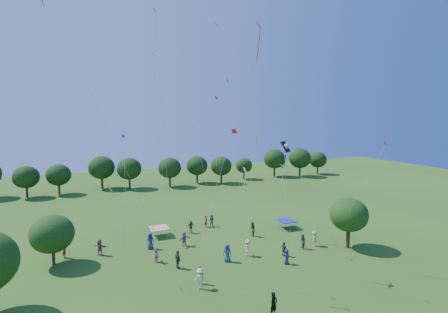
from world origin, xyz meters
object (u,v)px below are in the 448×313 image
pirate_kite (285,149)px  tent_red_stripe (159,228)px  tent_blue (286,221)px  red_high_kite (249,69)px  near_tree_north (52,234)px  man_in_black (274,304)px  near_tree_east (349,215)px

pirate_kite → tent_red_stripe: bearing=121.6°
tent_blue → red_high_kite: bearing=-143.0°
near_tree_north → man_in_black: (15.79, -15.96, -2.30)m
tent_blue → near_tree_north: bearing=-178.0°
near_tree_east → near_tree_north: bearing=166.2°
man_in_black → pirate_kite: (4.45, 5.90, 10.89)m
near_tree_east → tent_red_stripe: bearing=148.2°
pirate_kite → red_high_kite: 8.70m
tent_red_stripe → tent_blue: 16.46m
near_tree_east → red_high_kite: bearing=172.7°
pirate_kite → tent_blue: bearing=56.3°
near_tree_north → red_high_kite: bearing=-17.8°
near_tree_north → near_tree_east: 31.21m
near_tree_north → man_in_black: 22.56m
near_tree_east → pirate_kite: (-10.07, -2.61, 8.01)m
near_tree_north → red_high_kite: (18.47, -5.92, 16.04)m
near_tree_east → pirate_kite: bearing=-165.4°
near_tree_north → tent_blue: bearing=2.0°
man_in_black → red_high_kite: (2.68, 10.04, 18.34)m
near_tree_north → near_tree_east: (30.31, -7.44, 0.58)m
tent_red_stripe → red_high_kite: size_ratio=0.10×
pirate_kite → near_tree_north: bearing=153.6°
red_high_kite → man_in_black: bearing=-105.0°
tent_blue → man_in_black: (-11.77, -16.90, -0.12)m
tent_red_stripe → man_in_black: (4.36, -20.20, -0.12)m
pirate_kite → man_in_black: bearing=-127.0°
near_tree_north → near_tree_east: bearing=-13.8°
tent_blue → pirate_kite: (-7.32, -10.99, 10.77)m
man_in_black → red_high_kite: bearing=55.9°
near_tree_east → tent_red_stripe: near_tree_east is taller
near_tree_east → man_in_black: (-14.52, -8.52, -2.88)m
tent_blue → pirate_kite: bearing=-123.7°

